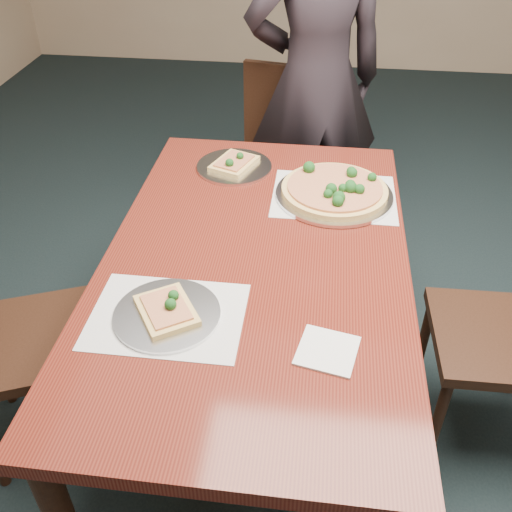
# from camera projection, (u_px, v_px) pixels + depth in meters

# --- Properties ---
(ground) EXTENTS (8.00, 8.00, 0.00)m
(ground) POSITION_uv_depth(u_px,v_px,m) (374.00, 449.00, 2.03)
(ground) COLOR black
(ground) RESTS_ON ground
(dining_table) EXTENTS (0.90, 1.50, 0.75)m
(dining_table) POSITION_uv_depth(u_px,v_px,m) (256.00, 280.00, 1.75)
(dining_table) COLOR #4E160F
(dining_table) RESTS_ON ground
(chair_far) EXTENTS (0.49, 0.49, 0.91)m
(chair_far) POSITION_uv_depth(u_px,v_px,m) (280.00, 155.00, 2.71)
(chair_far) COLOR black
(chair_far) RESTS_ON ground
(chair_left) EXTENTS (0.55, 0.55, 0.91)m
(chair_left) POSITION_uv_depth(u_px,v_px,m) (1.00, 331.00, 1.78)
(chair_left) COLOR black
(chair_left) RESTS_ON ground
(diner) EXTENTS (0.73, 0.60, 1.74)m
(diner) POSITION_uv_depth(u_px,v_px,m) (315.00, 82.00, 2.50)
(diner) COLOR black
(diner) RESTS_ON ground
(placemat_main) EXTENTS (0.42, 0.32, 0.00)m
(placemat_main) POSITION_uv_depth(u_px,v_px,m) (334.00, 196.00, 1.96)
(placemat_main) COLOR white
(placemat_main) RESTS_ON dining_table
(placemat_near) EXTENTS (0.40, 0.30, 0.00)m
(placemat_near) POSITION_uv_depth(u_px,v_px,m) (167.00, 316.00, 1.49)
(placemat_near) COLOR white
(placemat_near) RESTS_ON dining_table
(pizza_pan) EXTENTS (0.40, 0.40, 0.07)m
(pizza_pan) POSITION_uv_depth(u_px,v_px,m) (335.00, 191.00, 1.95)
(pizza_pan) COLOR silver
(pizza_pan) RESTS_ON dining_table
(slice_plate_near) EXTENTS (0.28, 0.28, 0.06)m
(slice_plate_near) POSITION_uv_depth(u_px,v_px,m) (167.00, 312.00, 1.48)
(slice_plate_near) COLOR silver
(slice_plate_near) RESTS_ON dining_table
(slice_plate_far) EXTENTS (0.28, 0.28, 0.06)m
(slice_plate_far) POSITION_uv_depth(u_px,v_px,m) (234.00, 165.00, 2.12)
(slice_plate_far) COLOR silver
(slice_plate_far) RESTS_ON dining_table
(napkin) EXTENTS (0.17, 0.17, 0.01)m
(napkin) POSITION_uv_depth(u_px,v_px,m) (327.00, 351.00, 1.39)
(napkin) COLOR white
(napkin) RESTS_ON dining_table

